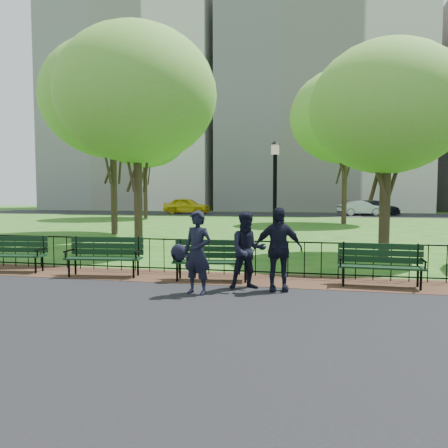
% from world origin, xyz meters
% --- Properties ---
extents(ground, '(120.00, 120.00, 0.00)m').
position_xyz_m(ground, '(0.00, 0.00, 0.00)').
color(ground, '#1E5917').
extents(asphalt_path, '(60.00, 9.20, 0.01)m').
position_xyz_m(asphalt_path, '(0.00, -3.40, 0.01)').
color(asphalt_path, black).
rests_on(asphalt_path, ground).
extents(dirt_strip, '(60.00, 1.60, 0.01)m').
position_xyz_m(dirt_strip, '(0.00, 1.50, 0.01)').
color(dirt_strip, '#362116').
rests_on(dirt_strip, ground).
extents(far_street, '(70.00, 9.00, 0.01)m').
position_xyz_m(far_street, '(0.00, 35.00, 0.01)').
color(far_street, black).
rests_on(far_street, ground).
extents(iron_fence, '(24.06, 0.06, 1.00)m').
position_xyz_m(iron_fence, '(0.00, 2.00, 0.50)').
color(iron_fence, black).
rests_on(iron_fence, ground).
extents(apartment_west, '(22.00, 15.00, 26.00)m').
position_xyz_m(apartment_west, '(-22.00, 48.00, 13.00)').
color(apartment_west, silver).
rests_on(apartment_west, ground).
extents(apartment_mid, '(24.00, 15.00, 30.00)m').
position_xyz_m(apartment_mid, '(2.00, 48.00, 15.00)').
color(apartment_mid, beige).
rests_on(apartment_mid, ground).
extents(park_bench_main, '(1.89, 0.78, 1.04)m').
position_xyz_m(park_bench_main, '(-1.00, 1.17, 0.63)').
color(park_bench_main, black).
rests_on(park_bench_main, ground).
extents(park_bench_left_a, '(1.92, 0.79, 1.06)m').
position_xyz_m(park_bench_left_a, '(-3.47, 1.24, 0.61)').
color(park_bench_left_a, black).
rests_on(park_bench_left_a, ground).
extents(park_bench_left_b, '(1.83, 0.75, 1.01)m').
position_xyz_m(park_bench_left_b, '(-6.15, 1.32, 0.58)').
color(park_bench_left_b, black).
rests_on(park_bench_left_b, ground).
extents(park_bench_right_a, '(1.84, 0.64, 1.03)m').
position_xyz_m(park_bench_right_a, '(3.07, 1.38, 0.59)').
color(park_bench_right_a, black).
rests_on(park_bench_right_a, ground).
extents(lamppost, '(0.33, 0.33, 3.70)m').
position_xyz_m(lamppost, '(0.39, 5.02, 2.01)').
color(lamppost, black).
rests_on(lamppost, ground).
extents(tree_near_w, '(5.83, 5.83, 8.12)m').
position_xyz_m(tree_near_w, '(-4.78, 6.41, 5.64)').
color(tree_near_w, '#2D2116').
rests_on(tree_near_w, ground).
extents(tree_near_e, '(4.96, 4.96, 6.91)m').
position_xyz_m(tree_near_e, '(3.85, 6.27, 4.79)').
color(tree_near_e, '#2D2116').
rests_on(tree_near_e, ground).
extents(tree_mid_w, '(7.02, 7.02, 9.79)m').
position_xyz_m(tree_mid_w, '(-8.35, 11.77, 6.80)').
color(tree_mid_w, '#2D2116').
rests_on(tree_mid_w, ground).
extents(tree_far_e, '(7.48, 7.48, 10.43)m').
position_xyz_m(tree_far_e, '(3.53, 22.05, 7.24)').
color(tree_far_e, '#2D2116').
rests_on(tree_far_e, ground).
extents(tree_far_w, '(7.74, 7.74, 10.78)m').
position_xyz_m(tree_far_w, '(-12.35, 25.80, 7.49)').
color(tree_far_w, '#2D2116').
rests_on(tree_far_w, ground).
extents(person_left, '(0.71, 0.57, 1.71)m').
position_xyz_m(person_left, '(-0.70, -0.18, 0.86)').
color(person_left, black).
rests_on(person_left, asphalt_path).
extents(person_mid, '(0.91, 0.68, 1.67)m').
position_xyz_m(person_mid, '(0.23, 0.51, 0.84)').
color(person_mid, black).
rests_on(person_mid, asphalt_path).
extents(person_right, '(1.10, 0.62, 1.77)m').
position_xyz_m(person_right, '(0.88, 0.46, 0.90)').
color(person_right, black).
rests_on(person_right, asphalt_path).
extents(taxi, '(4.93, 2.37, 1.63)m').
position_xyz_m(taxi, '(-11.19, 33.98, 0.82)').
color(taxi, yellow).
rests_on(taxi, far_street).
extents(sedan_silver, '(4.46, 2.79, 1.39)m').
position_xyz_m(sedan_silver, '(5.76, 33.98, 0.71)').
color(sedan_silver, '#ACB0B4').
rests_on(sedan_silver, far_street).
extents(sedan_dark, '(5.29, 3.51, 1.42)m').
position_xyz_m(sedan_dark, '(7.11, 34.77, 0.72)').
color(sedan_dark, black).
rests_on(sedan_dark, far_street).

